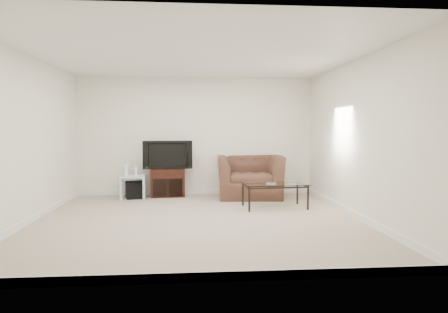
{
  "coord_description": "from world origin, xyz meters",
  "views": [
    {
      "loc": [
        -0.08,
        -6.06,
        1.41
      ],
      "look_at": [
        0.5,
        1.2,
        0.9
      ],
      "focal_mm": 32.0,
      "sensor_mm": 36.0,
      "label": 1
    }
  ],
  "objects": [
    {
      "name": "game_case",
      "position": [
        -1.22,
        2.04,
        0.57
      ],
      "size": [
        0.07,
        0.14,
        0.19
      ],
      "primitive_type": "cube",
      "rotation": [
        0.0,
        0.0,
        0.16
      ],
      "color": "silver",
      "rests_on": "side_table"
    },
    {
      "name": "plate_back",
      "position": [
        -1.4,
        2.49,
        1.25
      ],
      "size": [
        0.12,
        0.02,
        0.12
      ],
      "primitive_type": "cube",
      "color": "white",
      "rests_on": "wall_back"
    },
    {
      "name": "dvd_player",
      "position": [
        -0.6,
        2.24,
        0.48
      ],
      "size": [
        0.43,
        0.32,
        0.06
      ],
      "primitive_type": "cube",
      "rotation": [
        0.0,
        0.0,
        0.08
      ],
      "color": "black",
      "rests_on": "tv_stand"
    },
    {
      "name": "television",
      "position": [
        -0.6,
        2.25,
        0.87
      ],
      "size": [
        0.96,
        0.32,
        0.58
      ],
      "primitive_type": "imported",
      "rotation": [
        0.0,
        0.0,
        0.14
      ],
      "color": "black",
      "rests_on": "tv_stand"
    },
    {
      "name": "plate_right_outlet",
      "position": [
        2.49,
        1.3,
        0.3
      ],
      "size": [
        0.02,
        0.08,
        0.12
      ],
      "primitive_type": "cube",
      "color": "white",
      "rests_on": "wall_right"
    },
    {
      "name": "coffee_table",
      "position": [
        1.38,
        0.88,
        0.22
      ],
      "size": [
        1.16,
        0.71,
        0.44
      ],
      "primitive_type": null,
      "rotation": [
        0.0,
        0.0,
        0.07
      ],
      "color": "black",
      "rests_on": "floor"
    },
    {
      "name": "plate_right_switch",
      "position": [
        2.49,
        1.6,
        1.25
      ],
      "size": [
        0.02,
        0.09,
        0.13
      ],
      "primitive_type": "cube",
      "color": "white",
      "rests_on": "wall_right"
    },
    {
      "name": "wall_right",
      "position": [
        2.5,
        0.0,
        1.25
      ],
      "size": [
        0.02,
        5.0,
        2.5
      ],
      "primitive_type": "cube",
      "color": "silver",
      "rests_on": "ground"
    },
    {
      "name": "wall_back",
      "position": [
        0.0,
        2.5,
        1.25
      ],
      "size": [
        5.0,
        0.02,
        2.5
      ],
      "primitive_type": "cube",
      "color": "silver",
      "rests_on": "ground"
    },
    {
      "name": "ceiling",
      "position": [
        0.0,
        0.0,
        2.5
      ],
      "size": [
        5.0,
        5.0,
        0.0
      ],
      "primitive_type": "plane",
      "color": "white",
      "rests_on": "ground"
    },
    {
      "name": "game_console",
      "position": [
        -1.39,
        2.02,
        0.58
      ],
      "size": [
        0.06,
        0.16,
        0.22
      ],
      "primitive_type": "cube",
      "rotation": [
        0.0,
        0.0,
        0.04
      ],
      "color": "white",
      "rests_on": "side_table"
    },
    {
      "name": "floor",
      "position": [
        0.0,
        0.0,
        0.0
      ],
      "size": [
        5.0,
        5.0,
        0.0
      ],
      "primitive_type": "plane",
      "color": "tan",
      "rests_on": "ground"
    },
    {
      "name": "remote",
      "position": [
        1.3,
        0.81,
        0.45
      ],
      "size": [
        0.18,
        0.05,
        0.02
      ],
      "primitive_type": "cube",
      "rotation": [
        0.0,
        0.0,
        0.02
      ],
      "color": "#B2B2B7",
      "rests_on": "coffee_table"
    },
    {
      "name": "recliner",
      "position": [
        1.1,
        2.05,
        0.58
      ],
      "size": [
        1.38,
        0.95,
        1.15
      ],
      "primitive_type": "imported",
      "rotation": [
        0.0,
        0.0,
        -0.07
      ],
      "color": "brown",
      "rests_on": "floor"
    },
    {
      "name": "wall_left",
      "position": [
        -2.5,
        0.0,
        1.25
      ],
      "size": [
        0.02,
        5.0,
        2.5
      ],
      "primitive_type": "cube",
      "color": "silver",
      "rests_on": "ground"
    },
    {
      "name": "subwoofer",
      "position": [
        -1.25,
        2.07,
        0.17
      ],
      "size": [
        0.42,
        0.42,
        0.34
      ],
      "primitive_type": "cube",
      "rotation": [
        0.0,
        0.0,
        0.25
      ],
      "color": "black",
      "rests_on": "floor"
    },
    {
      "name": "tv_stand",
      "position": [
        -0.6,
        2.28,
        0.29
      ],
      "size": [
        0.73,
        0.54,
        0.58
      ],
      "primitive_type": null,
      "rotation": [
        0.0,
        0.0,
        0.08
      ],
      "color": "black",
      "rests_on": "floor"
    },
    {
      "name": "side_table",
      "position": [
        -1.28,
        2.05,
        0.24
      ],
      "size": [
        0.53,
        0.53,
        0.47
      ],
      "primitive_type": null,
      "rotation": [
        0.0,
        0.0,
        0.09
      ],
      "color": "silver",
      "rests_on": "floor"
    }
  ]
}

